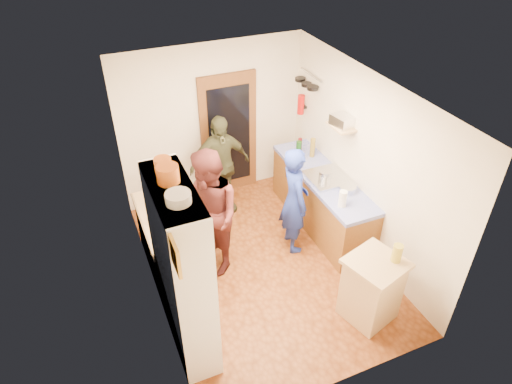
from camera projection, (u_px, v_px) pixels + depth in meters
floor at (263, 265)px, 6.52m from camera, size 3.00×4.00×0.02m
ceiling at (265, 92)px, 5.00m from camera, size 3.00×4.00×0.02m
wall_back at (213, 123)px, 7.27m from camera, size 3.00×0.02×2.60m
wall_front at (351, 303)px, 4.25m from camera, size 3.00×0.02×2.60m
wall_left at (145, 219)px, 5.28m from camera, size 0.02×4.00×2.60m
wall_right at (364, 165)px, 6.24m from camera, size 0.02×4.00×2.60m
door_frame at (229, 135)px, 7.46m from camera, size 0.95×0.06×2.10m
door_glass at (230, 136)px, 7.44m from camera, size 0.70×0.02×1.70m
hutch_body at (183, 272)px, 4.86m from camera, size 0.40×1.20×2.20m
hutch_top_shelf at (172, 189)px, 4.24m from camera, size 0.40×1.14×0.04m
plate_stack at (178, 198)px, 4.01m from camera, size 0.23×0.23×0.10m
orange_pot_a at (168, 174)px, 4.25m from camera, size 0.22×0.22×0.17m
orange_pot_b at (163, 165)px, 4.40m from camera, size 0.17×0.17×0.15m
left_counter_base at (169, 245)px, 6.22m from camera, size 0.60×1.40×0.85m
left_counter_top at (166, 219)px, 5.96m from camera, size 0.64×1.44×0.05m
toaster at (177, 231)px, 5.59m from camera, size 0.25×0.19×0.17m
kettle at (162, 216)px, 5.82m from camera, size 0.15×0.15×0.17m
orange_bowl at (168, 205)px, 6.09m from camera, size 0.20×0.20×0.09m
chopping_board at (157, 193)px, 6.37m from camera, size 0.31×0.24×0.02m
right_counter_base at (321, 202)px, 7.03m from camera, size 0.60×2.20×0.84m
right_counter_top at (324, 177)px, 6.77m from camera, size 0.62×2.22×0.06m
hob at (327, 178)px, 6.68m from camera, size 0.55×0.58×0.04m
pot_on_hob at (325, 175)px, 6.59m from camera, size 0.18×0.18×0.12m
bottle_a at (299, 151)px, 7.01m from camera, size 0.09×0.09×0.33m
bottle_b at (300, 146)px, 7.23m from camera, size 0.06×0.06×0.26m
bottle_c at (313, 148)px, 7.12m from camera, size 0.09×0.09×0.31m
paper_towel at (343, 199)px, 6.08m from camera, size 0.14×0.14×0.24m
mixing_bowl at (348, 189)px, 6.40m from camera, size 0.28×0.28×0.09m
island_base at (371, 291)px, 5.53m from camera, size 0.68×0.68×0.86m
island_top at (377, 263)px, 5.27m from camera, size 0.77×0.77×0.05m
cutting_board at (371, 262)px, 5.27m from camera, size 0.41×0.37×0.02m
oil_jar at (397, 253)px, 5.21m from camera, size 0.14×0.14×0.23m
pan_rail at (311, 75)px, 6.94m from camera, size 0.02×0.65×0.02m
pan_hang_a at (313, 88)px, 6.86m from camera, size 0.18×0.18×0.05m
pan_hang_b at (306, 84)px, 7.02m from camera, size 0.16×0.16×0.05m
pan_hang_c at (300, 79)px, 7.17m from camera, size 0.17×0.17×0.05m
wall_shelf at (341, 127)px, 6.31m from camera, size 0.26×0.42×0.03m
radio at (342, 121)px, 6.25m from camera, size 0.27×0.33×0.15m
ext_bracket at (304, 107)px, 7.42m from camera, size 0.06×0.10×0.04m
fire_extinguisher at (301, 105)px, 7.37m from camera, size 0.11×0.11×0.32m
picture_frame at (175, 256)px, 3.69m from camera, size 0.03×0.25×0.30m
person_hob at (297, 201)px, 6.37m from camera, size 0.47×0.64×1.64m
person_left at (211, 212)px, 6.01m from camera, size 0.83×0.99×1.84m
person_back at (221, 166)px, 7.09m from camera, size 1.01×0.47×1.68m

